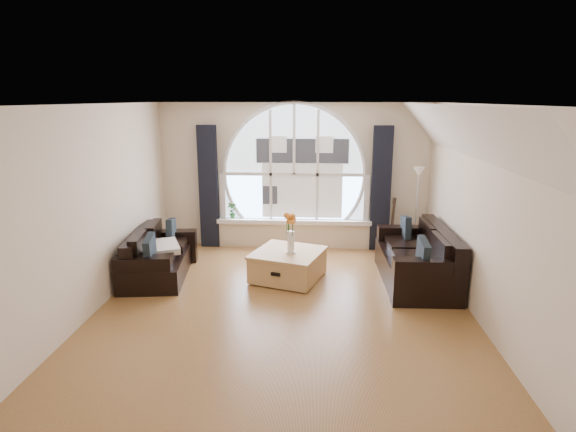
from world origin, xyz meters
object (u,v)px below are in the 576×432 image
(coffee_chest, at_px, (288,264))
(vase_flowers, at_px, (291,229))
(guitar, at_px, (392,225))
(sofa_right, at_px, (416,258))
(floor_lamp, at_px, (416,212))
(potted_plant, at_px, (232,210))
(sofa_left, at_px, (159,252))

(coffee_chest, relative_size, vase_flowers, 1.44)
(guitar, bearing_deg, sofa_right, -60.35)
(floor_lamp, distance_m, guitar, 0.49)
(floor_lamp, height_order, guitar, floor_lamp)
(coffee_chest, height_order, potted_plant, potted_plant)
(floor_lamp, bearing_deg, guitar, 170.40)
(floor_lamp, xyz_separation_m, guitar, (-0.40, 0.07, -0.27))
(coffee_chest, height_order, vase_flowers, vase_flowers)
(floor_lamp, relative_size, potted_plant, 4.88)
(sofa_right, bearing_deg, floor_lamp, 78.45)
(sofa_left, bearing_deg, potted_plant, 54.66)
(sofa_left, distance_m, sofa_right, 4.01)
(coffee_chest, bearing_deg, floor_lamp, 49.34)
(sofa_right, relative_size, guitar, 1.82)
(coffee_chest, relative_size, floor_lamp, 0.63)
(sofa_right, xyz_separation_m, floor_lamp, (0.25, 1.35, 0.40))
(potted_plant, bearing_deg, coffee_chest, -54.42)
(coffee_chest, xyz_separation_m, guitar, (1.81, 1.40, 0.28))
(sofa_right, relative_size, potted_plant, 5.87)
(potted_plant, bearing_deg, guitar, -4.51)
(sofa_right, xyz_separation_m, potted_plant, (-3.13, 1.65, 0.31))
(vase_flowers, bearing_deg, floor_lamp, 33.08)
(sofa_right, bearing_deg, potted_plant, 151.05)
(sofa_right, height_order, vase_flowers, vase_flowers)
(sofa_right, distance_m, potted_plant, 3.55)
(sofa_right, distance_m, vase_flowers, 1.97)
(vase_flowers, bearing_deg, sofa_left, 178.36)
(floor_lamp, bearing_deg, vase_flowers, -146.92)
(guitar, bearing_deg, floor_lamp, 13.84)
(coffee_chest, distance_m, potted_plant, 2.06)
(vase_flowers, height_order, guitar, vase_flowers)
(coffee_chest, relative_size, guitar, 0.95)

